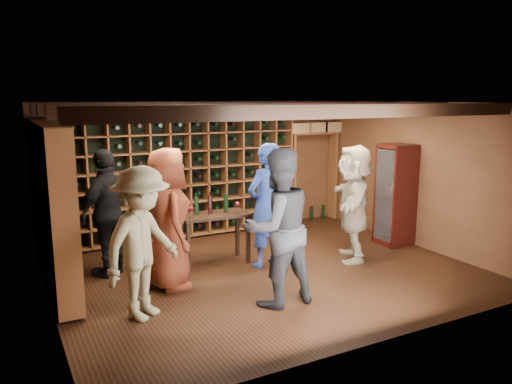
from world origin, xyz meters
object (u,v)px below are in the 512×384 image
tasting_table (214,219)px  man_grey_suit (278,228)px  guest_red_floral (168,219)px  guest_beige (353,203)px  man_blue_shirt (266,205)px  guest_woman_black (109,213)px  guest_khaki (142,243)px  display_cabinet (395,197)px

tasting_table → man_grey_suit: bearing=-84.2°
man_grey_suit → guest_red_floral: 1.56m
guest_beige → tasting_table: bearing=-78.7°
man_blue_shirt → guest_beige: man_blue_shirt is taller
man_grey_suit → guest_woman_black: size_ratio=1.06×
guest_woman_black → tasting_table: 1.58m
guest_red_floral → guest_khaki: size_ratio=1.06×
man_blue_shirt → guest_red_floral: (-1.60, -0.17, 0.01)m
man_grey_suit → guest_khaki: man_grey_suit is taller
display_cabinet → tasting_table: size_ratio=1.61×
guest_red_floral → guest_beige: (2.99, -0.21, -0.04)m
guest_red_floral → guest_woman_black: (-0.61, 0.88, -0.03)m
guest_red_floral → guest_beige: 3.00m
guest_woman_black → guest_beige: 3.76m
guest_red_floral → guest_khaki: guest_red_floral is taller
display_cabinet → guest_khaki: guest_khaki is taller
guest_woman_black → guest_beige: guest_woman_black is taller
man_grey_suit → guest_woman_black: (-1.63, 2.06, -0.06)m
guest_beige → guest_woman_black: bearing=-73.6°
guest_khaki → tasting_table: size_ratio=1.67×
man_grey_suit → tasting_table: size_ratio=1.82×
guest_beige → man_grey_suit: bearing=-30.5°
man_blue_shirt → guest_woman_black: 2.32m
guest_khaki → guest_beige: guest_beige is taller
display_cabinet → guest_red_floral: size_ratio=0.91×
display_cabinet → man_grey_suit: (-3.15, -1.29, 0.13)m
display_cabinet → tasting_table: bearing=171.1°
display_cabinet → tasting_table: display_cabinet is taller
man_blue_shirt → tasting_table: bearing=-50.9°
guest_woman_black → man_blue_shirt: bearing=126.3°
guest_khaki → tasting_table: bearing=8.5°
display_cabinet → guest_khaki: size_ratio=0.96×
man_blue_shirt → guest_khaki: man_blue_shirt is taller
man_blue_shirt → guest_khaki: (-2.17, -0.96, -0.05)m
guest_beige → tasting_table: (-2.06, 0.83, -0.21)m
man_grey_suit → guest_beige: bearing=-155.1°
guest_red_floral → guest_khaki: (-0.57, -0.79, -0.06)m
guest_beige → guest_khaki: bearing=-47.5°
guest_red_floral → guest_khaki: bearing=146.8°
guest_red_floral → tasting_table: guest_red_floral is taller
guest_woman_black → guest_beige: bearing=127.4°
guest_red_floral → guest_beige: bearing=-91.5°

